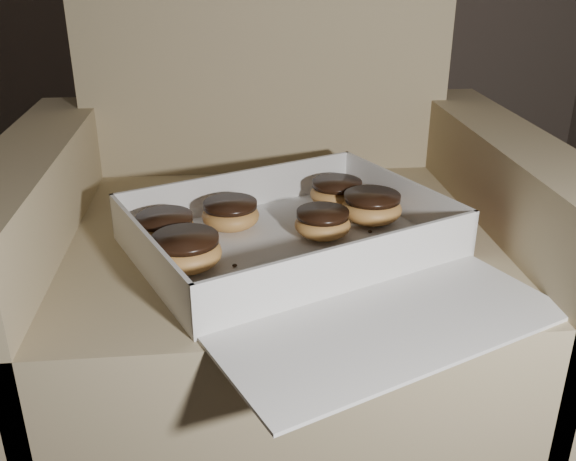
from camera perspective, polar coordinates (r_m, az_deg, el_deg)
The scene contains 13 objects.
armchair at distance 1.13m, azimuth -0.99°, elevation -4.00°, with size 0.87×0.74×0.91m.
bakery_box at distance 0.92m, azimuth 1.62°, elevation -1.76°, with size 0.60×0.64×0.07m.
donut_a at distance 1.08m, azimuth 4.35°, elevation 3.38°, with size 0.09×0.09×0.04m.
donut_b at distance 0.88m, azimuth -9.07°, elevation -1.82°, with size 0.10×0.10×0.05m.
donut_c at distance 0.96m, azimuth 3.09°, elevation 0.68°, with size 0.08×0.08×0.04m.
donut_d at distance 1.00m, azimuth -5.13°, elevation 1.48°, with size 0.09×0.09×0.04m.
donut_e at distance 0.96m, azimuth -10.86°, elevation 0.23°, with size 0.09×0.09×0.04m.
donut_f at distance 1.02m, azimuth 7.45°, elevation 2.08°, with size 0.10×0.10×0.05m.
crumb_a at distance 0.80m, azimuth -6.82°, elevation -6.27°, with size 0.01×0.01×0.00m, color black.
crumb_b at distance 0.88m, azimuth -4.76°, elevation -3.11°, with size 0.01×0.01×0.00m, color black.
crumb_c at distance 0.86m, azimuth 1.48°, elevation -3.85°, with size 0.01×0.01×0.00m, color black.
crumb_d at distance 0.83m, azimuth 2.13°, elevation -4.95°, with size 0.01×0.01×0.00m, color black.
crumb_e at distance 0.99m, azimuth 7.30°, elevation -0.09°, with size 0.01×0.01×0.00m, color black.
Camera 1 is at (0.68, -0.05, 0.82)m, focal length 40.00 mm.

